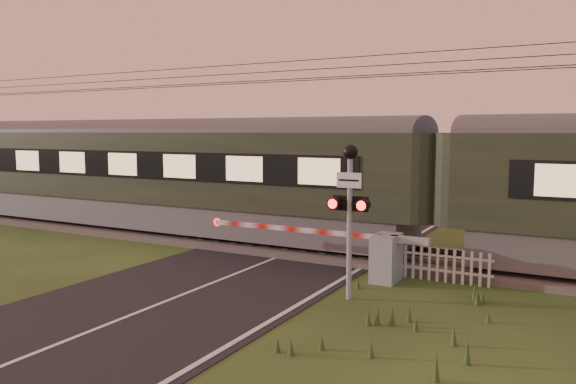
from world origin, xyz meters
The scene contains 8 objects.
ground centered at (0.00, 0.00, 0.00)m, with size 160.00×160.00×0.00m, color #253915.
road centered at (0.02, -0.23, 0.01)m, with size 6.00×140.00×0.03m.
track_bed centered at (0.00, 6.50, 0.07)m, with size 140.00×3.40×0.39m.
overhead_wires centered at (0.00, 6.50, 5.72)m, with size 120.00×0.62×0.62m.
train centered at (4.58, 6.50, 2.28)m, with size 42.82×2.95×3.99m.
boom_gate centered at (3.54, 3.98, 0.68)m, with size 6.55×0.94×1.25m.
crossing_signal centered at (3.54, 2.08, 2.46)m, with size 0.91×0.36×3.57m.
picket_fence centered at (4.85, 4.60, 0.44)m, with size 2.97×0.07×0.87m.
Camera 1 is at (8.35, -9.67, 3.85)m, focal length 35.00 mm.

